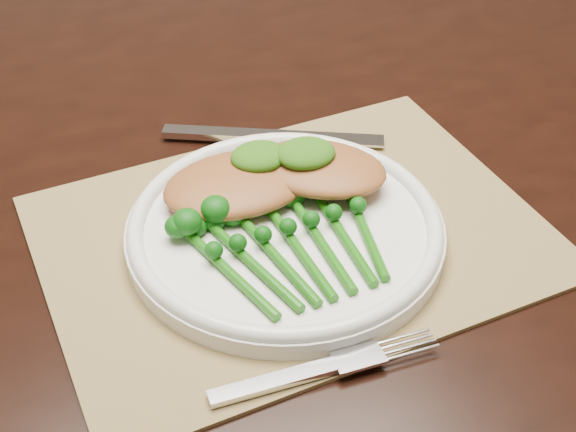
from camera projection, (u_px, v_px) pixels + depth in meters
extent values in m
cube|color=black|center=(250.00, 148.00, 0.85)|extent=(1.67, 1.03, 0.04)
cube|color=olive|center=(293.00, 236.00, 0.71)|extent=(0.48, 0.39, 0.00)
cylinder|color=white|center=(285.00, 232.00, 0.69)|extent=(0.27, 0.27, 0.02)
torus|color=white|center=(285.00, 223.00, 0.69)|extent=(0.27, 0.27, 0.01)
cube|color=silver|center=(207.00, 133.00, 0.82)|extent=(0.09, 0.04, 0.01)
cube|color=silver|center=(316.00, 138.00, 0.81)|extent=(0.14, 0.06, 0.00)
cube|color=silver|center=(275.00, 382.00, 0.57)|extent=(0.10, 0.02, 0.01)
ellipsoid|color=#98592C|center=(238.00, 184.00, 0.71)|extent=(0.15, 0.11, 0.03)
ellipsoid|color=#98592C|center=(319.00, 168.00, 0.72)|extent=(0.15, 0.13, 0.02)
ellipsoid|color=#1C490A|center=(259.00, 156.00, 0.72)|extent=(0.05, 0.04, 0.02)
ellipsoid|color=#1C490A|center=(306.00, 153.00, 0.71)|extent=(0.05, 0.05, 0.02)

